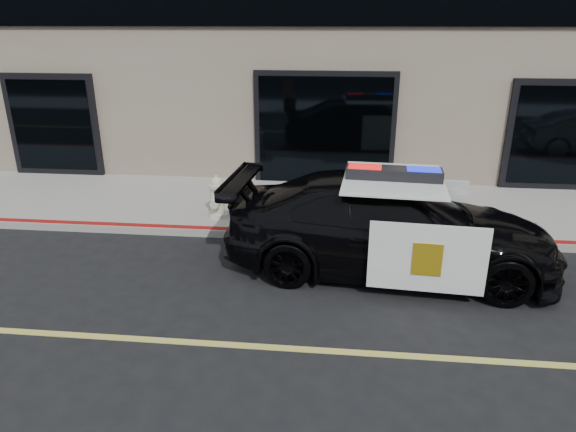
# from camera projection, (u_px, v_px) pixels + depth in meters

# --- Properties ---
(ground) EXTENTS (120.00, 120.00, 0.00)m
(ground) POSITION_uv_depth(u_px,v_px,m) (379.00, 354.00, 6.55)
(ground) COLOR black
(ground) RESTS_ON ground
(sidewalk_n) EXTENTS (60.00, 3.50, 0.15)m
(sidewalk_n) POSITION_uv_depth(u_px,v_px,m) (365.00, 208.00, 11.40)
(sidewalk_n) COLOR gray
(sidewalk_n) RESTS_ON ground
(police_car) EXTENTS (3.03, 5.79, 1.79)m
(police_car) POSITION_uv_depth(u_px,v_px,m) (390.00, 225.00, 8.53)
(police_car) COLOR black
(police_car) RESTS_ON ground
(fire_hydrant) EXTENTS (0.40, 0.56, 0.89)m
(fire_hydrant) POSITION_uv_depth(u_px,v_px,m) (217.00, 198.00, 10.56)
(fire_hydrant) COLOR beige
(fire_hydrant) RESTS_ON sidewalk_n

